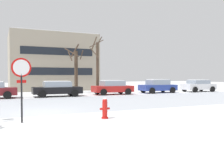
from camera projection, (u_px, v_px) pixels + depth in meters
name	position (u px, v px, depth m)	size (l,w,h in m)	color
ground_plane	(43.00, 113.00, 12.41)	(120.00, 120.00, 0.00)	white
road_surface	(34.00, 105.00, 15.78)	(80.00, 9.42, 0.00)	#B7BCC4
stop_sign	(21.00, 77.00, 9.69)	(0.76, 0.10, 2.56)	black
fire_hydrant	(105.00, 108.00, 10.67)	(0.44, 0.30, 0.91)	red
parked_car_black	(57.00, 89.00, 22.19)	(4.35, 2.12, 1.41)	black
parked_car_red	(113.00, 87.00, 24.59)	(4.03, 2.07, 1.43)	red
parked_car_blue	(158.00, 86.00, 27.03)	(4.03, 2.14, 1.49)	#283D93
parked_car_white	(198.00, 85.00, 29.06)	(3.99, 2.14, 1.42)	white
tree_far_left	(97.00, 65.00, 25.94)	(1.73, 1.74, 6.06)	#423326
tree_far_mid	(76.00, 69.00, 26.84)	(1.99, 1.96, 5.42)	#423326
building_far_left	(52.00, 63.00, 33.37)	(10.85, 8.07, 7.34)	#9E937F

